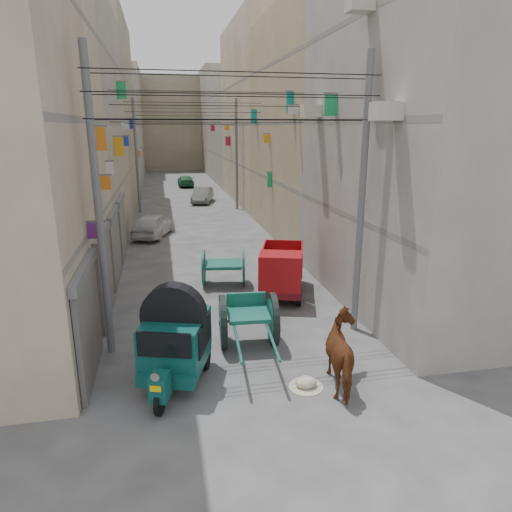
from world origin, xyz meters
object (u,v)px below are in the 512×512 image
object	(u,v)px
auto_rickshaw	(175,339)
tonga_cart	(248,319)
mini_truck	(281,274)
distant_car_grey	(202,195)
horse	(346,354)
distant_car_white	(153,225)
feed_sack	(306,382)
second_cart	(224,266)
distant_car_green	(186,181)

from	to	relation	value
auto_rickshaw	tonga_cart	bearing A→B (deg)	53.12
auto_rickshaw	tonga_cart	distance (m)	2.57
mini_truck	distant_car_grey	xyz separation A→B (m)	(-0.79, 22.53, -0.27)
horse	distant_car_white	world-z (taller)	horse
auto_rickshaw	feed_sack	bearing A→B (deg)	0.09
distant_car_white	tonga_cart	bearing A→B (deg)	118.37
mini_truck	distant_car_white	distance (m)	11.83
second_cart	horse	bearing A→B (deg)	-67.75
feed_sack	horse	xyz separation A→B (m)	(0.92, -0.14, 0.72)
mini_truck	horse	distance (m)	6.07
mini_truck	feed_sack	bearing A→B (deg)	-81.63
second_cart	distant_car_grey	xyz separation A→B (m)	(1.07, 20.75, -0.14)
tonga_cart	distant_car_white	xyz separation A→B (m)	(-2.77, 14.38, -0.13)
tonga_cart	feed_sack	size ratio (longest dim) A/B	6.68
auto_rickshaw	distant_car_grey	xyz separation A→B (m)	(3.17, 27.52, -0.49)
tonga_cart	distant_car_grey	bearing A→B (deg)	91.89
auto_rickshaw	second_cart	world-z (taller)	auto_rickshaw
distant_car_white	auto_rickshaw	bearing A→B (deg)	109.99
second_cart	auto_rickshaw	bearing A→B (deg)	-98.16
auto_rickshaw	tonga_cart	xyz separation A→B (m)	(2.07, 1.49, -0.33)
mini_truck	distant_car_green	distance (m)	33.63
tonga_cart	second_cart	distance (m)	5.28
horse	distant_car_green	world-z (taller)	horse
auto_rickshaw	horse	bearing A→B (deg)	1.99
auto_rickshaw	tonga_cart	world-z (taller)	auto_rickshaw
mini_truck	tonga_cart	bearing A→B (deg)	-100.94
tonga_cart	distant_car_grey	world-z (taller)	tonga_cart
auto_rickshaw	distant_car_grey	world-z (taller)	auto_rickshaw
auto_rickshaw	feed_sack	xyz separation A→B (m)	(3.02, -0.93, -0.99)
mini_truck	second_cart	xyz separation A→B (m)	(-1.86, 1.78, -0.12)
horse	distant_car_grey	world-z (taller)	horse
feed_sack	distant_car_green	world-z (taller)	distant_car_green
distant_car_grey	horse	bearing A→B (deg)	-74.29
second_cart	distant_car_green	size ratio (longest dim) A/B	0.47
feed_sack	horse	size ratio (longest dim) A/B	0.26
auto_rickshaw	mini_truck	distance (m)	6.37
horse	distant_car_white	distance (m)	17.57
horse	distant_car_grey	distance (m)	28.61
horse	second_cart	bearing A→B (deg)	-69.60
distant_car_grey	tonga_cart	bearing A→B (deg)	-78.25
tonga_cart	horse	xyz separation A→B (m)	(1.87, -2.57, 0.06)
mini_truck	second_cart	world-z (taller)	mini_truck
distant_car_grey	mini_truck	bearing A→B (deg)	-73.83
distant_car_green	mini_truck	bearing A→B (deg)	92.30
second_cart	distant_car_green	world-z (taller)	second_cart
feed_sack	distant_car_grey	distance (m)	28.46
horse	distant_car_green	distance (m)	39.69
feed_sack	second_cart	bearing A→B (deg)	96.80
feed_sack	auto_rickshaw	bearing A→B (deg)	162.79
tonga_cart	mini_truck	distance (m)	3.98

